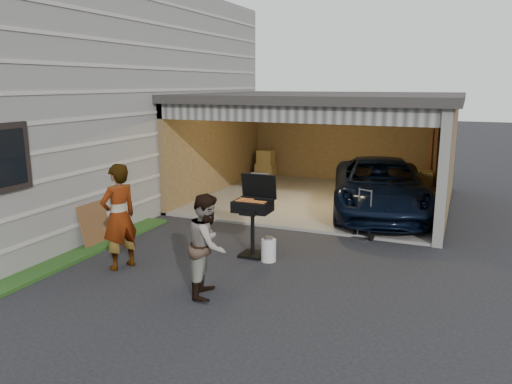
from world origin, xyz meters
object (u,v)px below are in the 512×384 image
Objects in this scene: minivan at (380,189)px; plywood_panel at (95,224)px; woman at (119,217)px; bbq_grill at (253,209)px; propane_tank at (269,250)px; man at (208,245)px; hand_truck at (362,230)px.

minivan is 6.62m from plywood_panel.
minivan is 2.56× the size of woman.
propane_tank is at bearing -25.33° from bbq_grill.
plywood_panel is at bearing -104.70° from woman.
hand_truck is (1.63, 3.67, -0.58)m from man.
plywood_panel reaches higher than propane_tank.
plywood_panel is 0.82× the size of hand_truck.
man is at bearing -100.49° from propane_tank.
woman reaches higher than minivan.
hand_truck is (-0.01, -2.10, -0.45)m from minivan.
man is at bearing -118.78° from minivan.
minivan is 3.00× the size of man.
minivan is at bearing 43.07° from plywood_panel.
hand_truck is at bearing -103.10° from minivan.
propane_tank is 2.36m from hand_truck.
hand_truck is at bearing 56.14° from propane_tank.
minivan is 6.44m from woman.
woman reaches higher than hand_truck.
plywood_panel is (-3.20, 1.24, -0.36)m from man.
bbq_grill is (-1.69, -3.88, 0.24)m from minivan.
woman is 2.13× the size of plywood_panel.
man reaches higher than bbq_grill.
woman is 2.39m from bbq_grill.
woman is 1.75× the size of hand_truck.
plywood_panel is at bearing -129.44° from hand_truck.
propane_tank is at bearing -26.93° from man.
hand_truck is at bearing 26.65° from plywood_panel.
woman is at bearing -113.55° from hand_truck.
man is at bearing 96.97° from woman.
minivan reaches higher than plywood_panel.
woman is at bearing -33.44° from plywood_panel.
minivan is 5.45× the size of plywood_panel.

